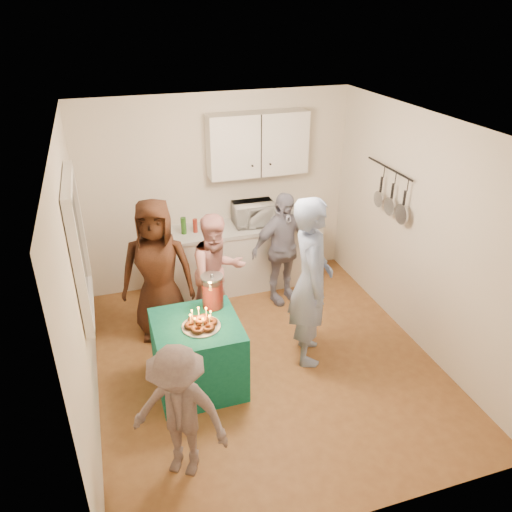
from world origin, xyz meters
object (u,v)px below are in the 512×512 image
object	(u,v)px
microwave	(254,214)
punch_jar	(213,292)
man_birthday	(311,282)
woman_back_center	(218,274)
child_near_left	(179,413)
woman_back_left	(158,270)
counter	(240,258)
woman_back_right	(282,249)
party_table	(198,354)

from	to	relation	value
microwave	punch_jar	distance (m)	1.84
man_birthday	microwave	bearing A→B (deg)	19.36
woman_back_center	child_near_left	size ratio (longest dim) A/B	1.18
woman_back_left	child_near_left	size ratio (longest dim) A/B	1.35
counter	woman_back_right	bearing A→B (deg)	-51.85
man_birthday	woman_back_center	world-z (taller)	man_birthday
punch_jar	woman_back_left	size ratio (longest dim) A/B	0.20
counter	party_table	size ratio (longest dim) A/B	2.59
punch_jar	woman_back_left	bearing A→B (deg)	120.68
counter	woman_back_right	size ratio (longest dim) A/B	1.46
microwave	child_near_left	distance (m)	3.25
man_birthday	woman_back_right	size ratio (longest dim) A/B	1.26
child_near_left	man_birthday	bearing A→B (deg)	66.33
woman_back_right	counter	bearing A→B (deg)	115.31
party_table	woman_back_center	distance (m)	1.09
punch_jar	woman_back_center	world-z (taller)	woman_back_center
party_table	woman_back_left	bearing A→B (deg)	102.43
microwave	party_table	size ratio (longest dim) A/B	0.64
woman_back_center	punch_jar	bearing A→B (deg)	-122.30
punch_jar	woman_back_right	xyz separation A→B (m)	(1.15, 1.05, -0.18)
man_birthday	woman_back_right	world-z (taller)	man_birthday
woman_back_center	child_near_left	bearing A→B (deg)	-127.23
punch_jar	woman_back_right	distance (m)	1.57
counter	woman_back_right	xyz separation A→B (m)	(0.41, -0.53, 0.32)
party_table	man_birthday	xyz separation A→B (m)	(1.26, 0.11, 0.57)
party_table	woman_back_center	bearing A→B (deg)	64.37
punch_jar	woman_back_left	world-z (taller)	woman_back_left
woman_back_left	party_table	bearing A→B (deg)	-62.78
counter	punch_jar	xyz separation A→B (m)	(-0.74, -1.58, 0.50)
woman_back_right	woman_back_left	bearing A→B (deg)	176.84
counter	party_table	xyz separation A→B (m)	(-0.97, -1.83, -0.05)
counter	child_near_left	size ratio (longest dim) A/B	1.74
woman_back_left	child_near_left	xyz separation A→B (m)	(-0.12, -2.04, -0.22)
microwave	man_birthday	bearing A→B (deg)	-86.25
party_table	punch_jar	bearing A→B (deg)	47.43
counter	man_birthday	size ratio (longest dim) A/B	1.16
man_birthday	child_near_left	xyz separation A→B (m)	(-1.61, -1.12, -0.32)
child_near_left	punch_jar	bearing A→B (deg)	96.74
microwave	punch_jar	world-z (taller)	microwave
man_birthday	woman_back_left	bearing A→B (deg)	74.72
woman_back_right	woman_back_center	bearing A→B (deg)	-170.82
counter	man_birthday	distance (m)	1.82
party_table	woman_back_left	xyz separation A→B (m)	(-0.23, 1.03, 0.47)
counter	child_near_left	distance (m)	3.14
counter	party_table	distance (m)	2.08
party_table	child_near_left	bearing A→B (deg)	-109.15
man_birthday	child_near_left	world-z (taller)	man_birthday
microwave	child_near_left	bearing A→B (deg)	-117.38
woman_back_left	counter	bearing A→B (deg)	48.49
counter	microwave	bearing A→B (deg)	0.00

